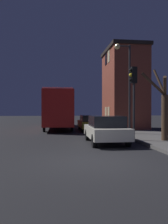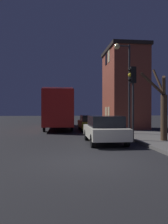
% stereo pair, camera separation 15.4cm
% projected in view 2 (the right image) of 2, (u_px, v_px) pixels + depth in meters
% --- Properties ---
extents(ground_plane, '(120.00, 120.00, 0.00)m').
position_uv_depth(ground_plane, '(92.00, 161.00, 7.79)').
color(ground_plane, black).
extents(brick_building, '(3.42, 5.20, 7.43)m').
position_uv_depth(brick_building, '(124.00, 88.00, 20.47)').
color(brick_building, brown).
rests_on(brick_building, sidewalk).
extents(streetlamp, '(1.17, 0.40, 6.35)m').
position_uv_depth(streetlamp, '(125.00, 73.00, 15.44)').
color(streetlamp, '#28282B').
rests_on(streetlamp, sidewalk).
extents(traffic_light, '(0.43, 0.24, 4.21)m').
position_uv_depth(traffic_light, '(132.00, 88.00, 12.04)').
color(traffic_light, '#28282B').
rests_on(traffic_light, ground).
extents(bare_tree, '(1.54, 1.66, 4.01)m').
position_uv_depth(bare_tree, '(163.00, 110.00, 11.95)').
color(bare_tree, '#473323').
rests_on(bare_tree, sidewalk).
extents(bus, '(2.50, 10.06, 3.58)m').
position_uv_depth(bus, '(58.00, 107.00, 21.56)').
color(bus, red).
rests_on(bus, ground).
extents(car_near_lane, '(1.90, 3.86, 1.51)m').
position_uv_depth(car_near_lane, '(105.00, 129.00, 11.90)').
color(car_near_lane, beige).
rests_on(car_near_lane, ground).
extents(car_mid_lane, '(1.72, 4.13, 1.36)m').
position_uv_depth(car_mid_lane, '(89.00, 123.00, 19.13)').
color(car_mid_lane, olive).
rests_on(car_mid_lane, ground).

